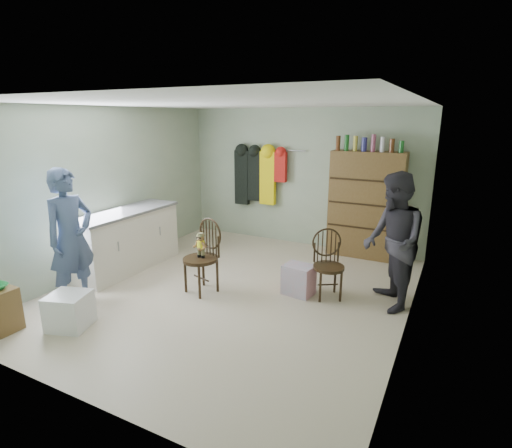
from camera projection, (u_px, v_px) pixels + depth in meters
The scene contains 12 objects.
ground_plane at pixel (233, 291), 5.53m from camera, with size 5.00×5.00×0.00m, color beige.
room_walls at pixel (251, 173), 5.58m from camera, with size 5.00×5.00×5.00m.
counter at pixel (126, 240), 6.27m from camera, with size 0.64×1.86×0.94m.
stool at pixel (0, 310), 4.46m from camera, with size 0.35×0.30×0.50m, color brown.
plastic_tub at pixel (69, 311), 4.55m from camera, with size 0.42×0.40×0.40m, color white.
chair_front at pixel (203, 252), 5.41m from camera, with size 0.56×0.56×1.02m.
chair_far at pixel (328, 261), 5.28m from camera, with size 0.56×0.56×0.92m.
striped_bag at pixel (299, 280), 5.40m from camera, with size 0.39×0.30×0.41m, color #E5727C.
person_left at pixel (71, 239), 4.95m from camera, with size 0.64×0.42×1.76m, color #415278.
person_right at pixel (393, 242), 4.88m from camera, with size 0.84×0.65×1.72m, color #2D2B33.
dresser at pixel (366, 204), 6.72m from camera, with size 1.20×0.39×2.07m.
coat_rack at pixel (258, 176), 7.62m from camera, with size 1.42×0.12×1.09m.
Camera 1 is at (2.61, -4.39, 2.34)m, focal length 28.00 mm.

